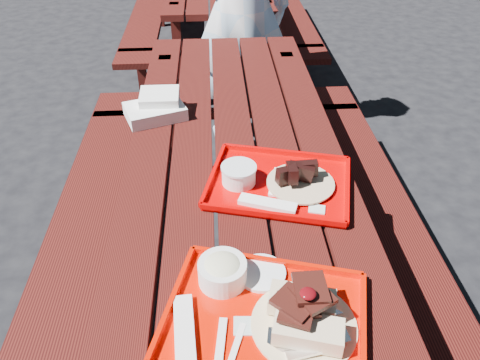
{
  "coord_description": "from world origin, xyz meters",
  "views": [
    {
      "loc": [
        -0.07,
        -1.24,
        1.65
      ],
      "look_at": [
        0.0,
        -0.15,
        0.82
      ],
      "focal_mm": 35.0,
      "sensor_mm": 36.0,
      "label": 1
    }
  ],
  "objects": [
    {
      "name": "picnic_table_near",
      "position": [
        -0.0,
        0.0,
        0.56
      ],
      "size": [
        1.41,
        2.4,
        0.75
      ],
      "color": "#46120D",
      "rests_on": "ground"
    },
    {
      "name": "person",
      "position": [
        0.1,
        1.46,
        0.82
      ],
      "size": [
        0.63,
        0.44,
        1.65
      ],
      "primitive_type": "imported",
      "rotation": [
        0.0,
        0.0,
        3.22
      ],
      "color": "#C2E1FD",
      "rests_on": "ground"
    },
    {
      "name": "far_tray",
      "position": [
        0.12,
        -0.1,
        0.77
      ],
      "size": [
        0.5,
        0.43,
        0.07
      ],
      "color": "#CE0000",
      "rests_on": "picnic_table_near"
    },
    {
      "name": "white_cloth",
      "position": [
        -0.29,
        0.37,
        0.79
      ],
      "size": [
        0.26,
        0.22,
        0.09
      ],
      "color": "white",
      "rests_on": "picnic_table_near"
    },
    {
      "name": "ground",
      "position": [
        0.0,
        0.0,
        0.0
      ],
      "size": [
        60.0,
        60.0,
        0.0
      ],
      "primitive_type": "plane",
      "color": "black",
      "rests_on": "ground"
    },
    {
      "name": "near_tray",
      "position": [
        0.03,
        -0.57,
        0.78
      ],
      "size": [
        0.52,
        0.45,
        0.14
      ],
      "color": "red",
      "rests_on": "picnic_table_near"
    }
  ]
}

